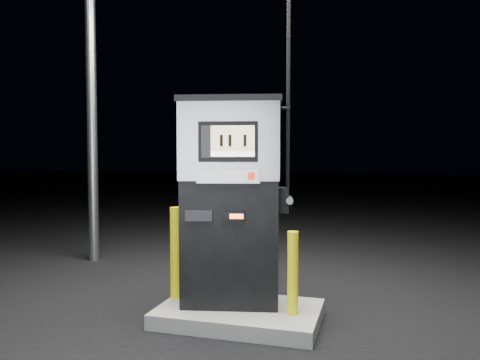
# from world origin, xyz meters

# --- Properties ---
(ground) EXTENTS (80.00, 80.00, 0.00)m
(ground) POSITION_xyz_m (0.00, 0.00, 0.00)
(ground) COLOR black
(ground) RESTS_ON ground
(pump_island) EXTENTS (1.60, 1.00, 0.15)m
(pump_island) POSITION_xyz_m (0.00, 0.00, 0.07)
(pump_island) COLOR slate
(pump_island) RESTS_ON ground
(fuel_dispenser) EXTENTS (1.21, 0.82, 4.36)m
(fuel_dispenser) POSITION_xyz_m (-0.11, 0.10, 1.23)
(fuel_dispenser) COLOR black
(fuel_dispenser) RESTS_ON pump_island
(bollard_left) EXTENTS (0.15, 0.15, 0.97)m
(bollard_left) POSITION_xyz_m (-0.74, 0.12, 0.64)
(bollard_left) COLOR #FFF20E
(bollard_left) RESTS_ON pump_island
(bollard_right) EXTENTS (0.11, 0.11, 0.80)m
(bollard_right) POSITION_xyz_m (0.55, -0.06, 0.55)
(bollard_right) COLOR #FFF20E
(bollard_right) RESTS_ON pump_island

